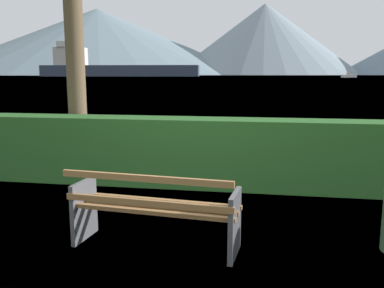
% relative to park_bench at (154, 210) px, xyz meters
% --- Properties ---
extents(ground_plane, '(1400.00, 1400.00, 0.00)m').
position_rel_park_bench_xyz_m(ground_plane, '(0.01, 0.06, -0.43)').
color(ground_plane, '#567A38').
extents(water_surface, '(620.00, 620.00, 0.00)m').
position_rel_park_bench_xyz_m(water_surface, '(0.01, 307.16, -0.43)').
color(water_surface, '#6B8EA3').
rests_on(water_surface, ground_plane).
extents(park_bench, '(1.84, 0.74, 0.87)m').
position_rel_park_bench_xyz_m(park_bench, '(0.00, 0.00, 0.00)').
color(park_bench, olive).
rests_on(park_bench, ground_plane).
extents(hedge_row, '(13.77, 0.67, 1.13)m').
position_rel_park_bench_xyz_m(hedge_row, '(0.01, 2.58, 0.14)').
color(hedge_row, '#285B23').
rests_on(hedge_row, ground_plane).
extents(cargo_ship_large, '(98.40, 24.50, 21.09)m').
position_rel_park_bench_xyz_m(cargo_ship_large, '(-94.67, 243.98, 5.47)').
color(cargo_ship_large, '#2D384C').
rests_on(cargo_ship_large, water_surface).
extents(fishing_boat_near, '(6.66, 3.17, 2.09)m').
position_rel_park_bench_xyz_m(fishing_boat_near, '(39.15, 195.56, 0.34)').
color(fishing_boat_near, silver).
rests_on(fishing_boat_near, water_surface).
extents(distant_hills, '(812.41, 421.44, 89.70)m').
position_rel_park_bench_xyz_m(distant_hills, '(-71.00, 547.69, 42.98)').
color(distant_hills, slate).
rests_on(distant_hills, ground_plane).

